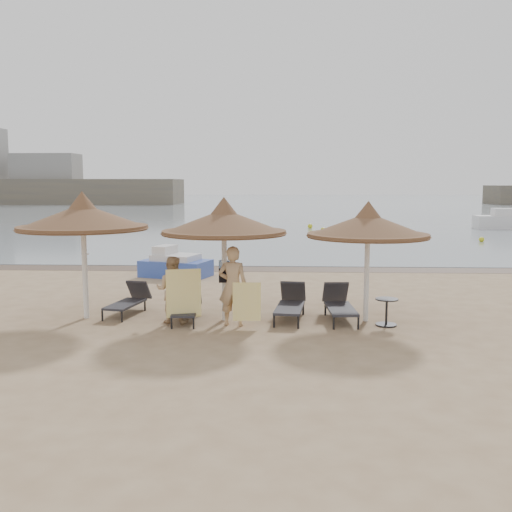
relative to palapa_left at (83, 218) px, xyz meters
The scene contains 23 objects.
ground 4.36m from the palapa_left, 13.87° to the right, with size 160.00×160.00×0.00m, color tan.
sea 79.27m from the palapa_left, 87.53° to the left, with size 200.00×140.00×0.03m, color slate.
wet_sand_strip 9.56m from the palapa_left, 68.24° to the left, with size 200.00×1.60×0.01m, color brown.
far_shore 79.98m from the palapa_left, 105.73° to the left, with size 150.00×54.80×12.00m.
palapa_left is the anchor object (origin of this frame).
palapa_center 3.56m from the palapa_left, ahead, with size 3.12×3.12×3.10m.
palapa_right 7.10m from the palapa_left, ahead, with size 3.03×3.03×3.00m.
lounger_far_left 2.48m from the palapa_left, 30.94° to the left, with size 0.92×1.86×0.79m.
lounger_near_left 3.43m from the palapa_left, ahead, with size 0.65×1.76×0.78m.
lounger_near_right 5.66m from the palapa_left, ahead, with size 0.86×2.00×0.87m.
lounger_far_right 6.81m from the palapa_left, ahead, with size 0.76×1.97×0.87m.
side_table 7.87m from the palapa_left, ahead, with size 0.55×0.55×0.66m.
person_left 2.83m from the palapa_left, ahead, with size 0.88×0.57×1.92m, color tan.
person_right 4.12m from the palapa_left, ahead, with size 1.04×0.67×2.25m, color tan.
towel_left 3.26m from the palapa_left, 15.72° to the right, with size 0.81×0.24×1.17m.
towel_right 4.67m from the palapa_left, 11.66° to the right, with size 0.66×0.04×0.93m.
bag_patterned 3.78m from the palapa_left, ahead, with size 0.33×0.22×0.39m.
bag_dark 3.83m from the palapa_left, ahead, with size 0.25×0.11×0.34m.
pedal_boat 7.01m from the palapa_left, 80.94° to the left, with size 2.75×2.11×1.13m.
buoy_left 23.14m from the palapa_left, 92.08° to the left, with size 0.35×0.35×0.35m, color gold.
buoy_mid 29.89m from the palapa_left, 76.21° to the left, with size 0.37×0.37×0.37m, color gold.
buoy_right 25.73m from the palapa_left, 49.60° to the left, with size 0.31×0.31×0.31m, color gold.
buoy_extra 26.76m from the palapa_left, 72.91° to the left, with size 0.36×0.36×0.36m, color gold.
Camera 1 is at (1.57, -13.20, 3.44)m, focal length 40.00 mm.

